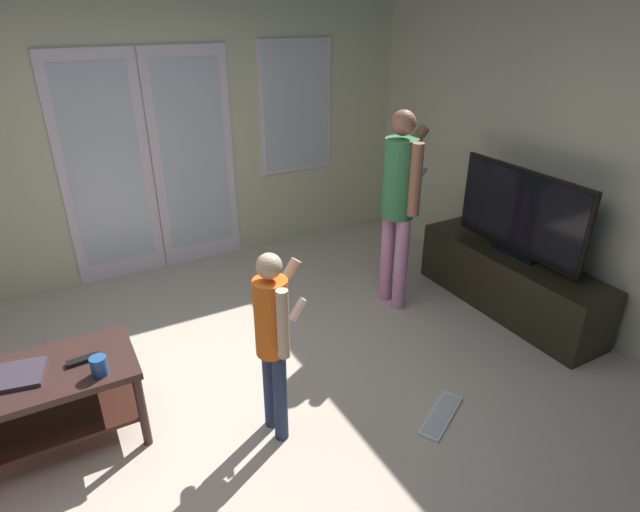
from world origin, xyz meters
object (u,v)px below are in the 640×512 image
cup_near_edge (99,366)px  loose_keyboard (441,415)px  person_child (273,332)px  tv_remote_black (83,360)px  flat_screen_tv (521,213)px  coffee_table (50,392)px  person_adult (400,195)px  laptop_closed (12,376)px  tv_stand (509,282)px

cup_near_edge → loose_keyboard: bearing=-21.9°
person_child → tv_remote_black: bearing=152.3°
flat_screen_tv → coffee_table: bearing=177.4°
person_adult → coffee_table: bearing=-171.8°
person_adult → laptop_closed: bearing=-172.7°
tv_stand → person_adult: person_adult is taller
cup_near_edge → tv_remote_black: (-0.07, 0.16, -0.04)m
laptop_closed → tv_remote_black: bearing=5.6°
person_adult → cup_near_edge: 2.42m
tv_stand → person_child: size_ratio=1.41×
cup_near_edge → tv_stand: bearing=0.2°
coffee_table → person_adult: person_adult is taller
flat_screen_tv → person_child: size_ratio=1.01×
tv_stand → person_child: bearing=-171.3°
coffee_table → laptop_closed: (-0.15, 0.02, 0.15)m
coffee_table → tv_stand: (3.35, -0.16, -0.12)m
person_child → cup_near_edge: (-0.86, 0.33, -0.13)m
person_adult → cup_near_edge: person_adult is taller
flat_screen_tv → cup_near_edge: 3.10m
flat_screen_tv → person_child: bearing=-171.2°
loose_keyboard → person_child: bearing=157.2°
person_child → laptop_closed: size_ratio=3.76×
laptop_closed → cup_near_edge: bearing=-14.0°
person_adult → loose_keyboard: (-0.55, -1.26, -0.95)m
loose_keyboard → laptop_closed: bearing=157.6°
tv_stand → flat_screen_tv: flat_screen_tv is taller
flat_screen_tv → person_adult: size_ratio=0.73×
tv_stand → laptop_closed: 3.51m
laptop_closed → tv_remote_black: 0.34m
loose_keyboard → person_adult: bearing=66.5°
person_adult → flat_screen_tv: bearing=-34.8°
flat_screen_tv → loose_keyboard: (-1.30, -0.73, -0.83)m
person_adult → loose_keyboard: 1.67m
loose_keyboard → tv_remote_black: 2.11m
flat_screen_tv → cup_near_edge: (-3.09, -0.01, -0.28)m
coffee_table → person_adult: 2.68m
tv_stand → cup_near_edge: cup_near_edge is taller
cup_near_edge → tv_remote_black: size_ratio=0.62×
coffee_table → tv_remote_black: (0.20, -0.01, 0.15)m
flat_screen_tv → cup_near_edge: size_ratio=11.11×
tv_stand → loose_keyboard: size_ratio=3.65×
person_child → laptop_closed: (-1.27, 0.52, -0.17)m
flat_screen_tv → person_adult: 0.93m
person_adult → loose_keyboard: size_ratio=3.58×
coffee_table → loose_keyboard: coffee_table is taller
person_child → loose_keyboard: 1.21m
person_child → tv_remote_black: person_child is taller
tv_remote_black → cup_near_edge: bearing=-71.6°
cup_near_edge → coffee_table: bearing=147.8°
laptop_closed → tv_remote_black: (0.34, -0.03, -0.00)m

